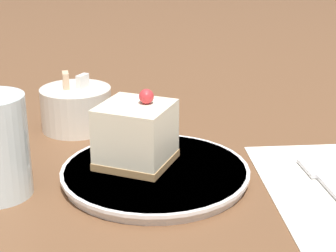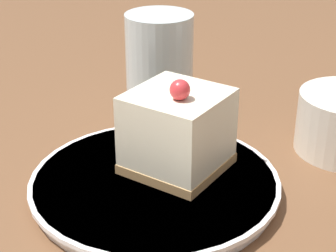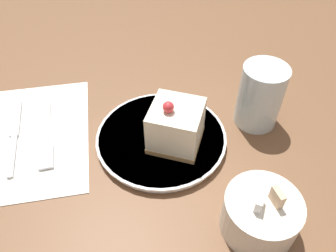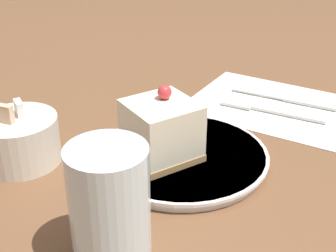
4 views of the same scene
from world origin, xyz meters
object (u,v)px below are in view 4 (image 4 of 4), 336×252
(fork, at_px, (263,109))
(knife, at_px, (294,100))
(plate, at_px, (182,156))
(cake_slice, at_px, (162,130))
(drinking_glass, at_px, (109,202))
(sugar_bowl, at_px, (19,140))

(fork, bearing_deg, knife, -33.18)
(plate, distance_m, fork, 0.19)
(plate, relative_size, cake_slice, 2.19)
(fork, bearing_deg, cake_slice, 162.64)
(cake_slice, xyz_separation_m, drinking_glass, (-0.14, -0.06, 0.01))
(sugar_bowl, height_order, drinking_glass, drinking_glass)
(fork, height_order, drinking_glass, drinking_glass)
(fork, xyz_separation_m, sugar_bowl, (-0.31, 0.16, 0.02))
(cake_slice, height_order, drinking_glass, drinking_glass)
(cake_slice, relative_size, fork, 0.62)
(plate, xyz_separation_m, drinking_glass, (-0.16, -0.05, 0.05))
(plate, xyz_separation_m, sugar_bowl, (-0.12, 0.15, 0.02))
(fork, xyz_separation_m, drinking_glass, (-0.35, -0.04, 0.05))
(cake_slice, height_order, fork, cake_slice)
(drinking_glass, bearing_deg, sugar_bowl, 78.77)
(cake_slice, bearing_deg, knife, 8.70)
(sugar_bowl, bearing_deg, cake_slice, -54.33)
(knife, xyz_separation_m, drinking_glass, (-0.41, -0.02, 0.05))
(plate, relative_size, sugar_bowl, 2.18)
(cake_slice, bearing_deg, drinking_glass, -139.66)
(cake_slice, bearing_deg, fork, 12.30)
(drinking_glass, bearing_deg, knife, 2.45)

